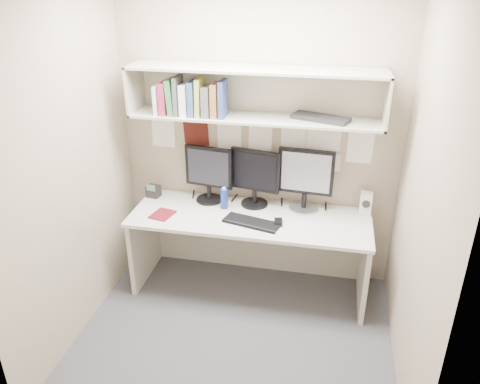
% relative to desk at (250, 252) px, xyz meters
% --- Properties ---
extents(floor, '(2.40, 2.00, 0.01)m').
position_rel_desk_xyz_m(floor, '(0.00, -0.65, -0.37)').
color(floor, '#404045').
rests_on(floor, ground).
extents(wall_back, '(2.40, 0.02, 2.60)m').
position_rel_desk_xyz_m(wall_back, '(0.00, 0.35, 0.93)').
color(wall_back, gray).
rests_on(wall_back, ground).
extents(wall_front, '(2.40, 0.02, 2.60)m').
position_rel_desk_xyz_m(wall_front, '(0.00, -1.65, 0.93)').
color(wall_front, gray).
rests_on(wall_front, ground).
extents(wall_left, '(0.02, 2.00, 2.60)m').
position_rel_desk_xyz_m(wall_left, '(-1.20, -0.65, 0.93)').
color(wall_left, gray).
rests_on(wall_left, ground).
extents(wall_right, '(0.02, 2.00, 2.60)m').
position_rel_desk_xyz_m(wall_right, '(1.20, -0.65, 0.93)').
color(wall_right, gray).
rests_on(wall_right, ground).
extents(desk, '(2.00, 0.70, 0.73)m').
position_rel_desk_xyz_m(desk, '(0.00, 0.00, 0.00)').
color(desk, silver).
rests_on(desk, floor).
extents(overhead_hutch, '(2.00, 0.38, 0.40)m').
position_rel_desk_xyz_m(overhead_hutch, '(0.00, 0.21, 1.35)').
color(overhead_hutch, beige).
rests_on(overhead_hutch, wall_back).
extents(pinned_papers, '(1.92, 0.01, 0.48)m').
position_rel_desk_xyz_m(pinned_papers, '(0.00, 0.34, 0.88)').
color(pinned_papers, white).
rests_on(pinned_papers, wall_back).
extents(monitor_left, '(0.43, 0.24, 0.50)m').
position_rel_desk_xyz_m(monitor_left, '(-0.41, 0.22, 0.63)').
color(monitor_left, black).
rests_on(monitor_left, desk).
extents(monitor_center, '(0.43, 0.24, 0.50)m').
position_rel_desk_xyz_m(monitor_center, '(-0.00, 0.22, 0.63)').
color(monitor_center, black).
rests_on(monitor_center, desk).
extents(monitor_right, '(0.46, 0.25, 0.54)m').
position_rel_desk_xyz_m(monitor_right, '(0.43, 0.22, 0.65)').
color(monitor_right, '#A5A5AA').
rests_on(monitor_right, desk).
extents(keyboard, '(0.49, 0.27, 0.02)m').
position_rel_desk_xyz_m(keyboard, '(0.04, -0.14, 0.37)').
color(keyboard, black).
rests_on(keyboard, desk).
extents(mouse, '(0.08, 0.11, 0.03)m').
position_rel_desk_xyz_m(mouse, '(0.25, -0.09, 0.38)').
color(mouse, black).
rests_on(mouse, desk).
extents(speaker, '(0.10, 0.11, 0.19)m').
position_rel_desk_xyz_m(speaker, '(0.94, 0.23, 0.46)').
color(speaker, silver).
rests_on(speaker, desk).
extents(blue_bottle, '(0.06, 0.06, 0.19)m').
position_rel_desk_xyz_m(blue_bottle, '(-0.24, 0.09, 0.46)').
color(blue_bottle, navy).
rests_on(blue_bottle, desk).
extents(maroon_notebook, '(0.20, 0.23, 0.01)m').
position_rel_desk_xyz_m(maroon_notebook, '(-0.72, -0.14, 0.37)').
color(maroon_notebook, '#5F1018').
rests_on(maroon_notebook, desk).
extents(desk_phone, '(0.13, 0.12, 0.14)m').
position_rel_desk_xyz_m(desk_phone, '(-0.93, 0.19, 0.42)').
color(desk_phone, black).
rests_on(desk_phone, desk).
extents(book_stack, '(0.57, 0.19, 0.31)m').
position_rel_desk_xyz_m(book_stack, '(-0.50, 0.10, 1.31)').
color(book_stack, silver).
rests_on(book_stack, overhead_hutch).
extents(hutch_tray, '(0.47, 0.30, 0.03)m').
position_rel_desk_xyz_m(hutch_tray, '(0.52, 0.16, 1.19)').
color(hutch_tray, black).
rests_on(hutch_tray, overhead_hutch).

